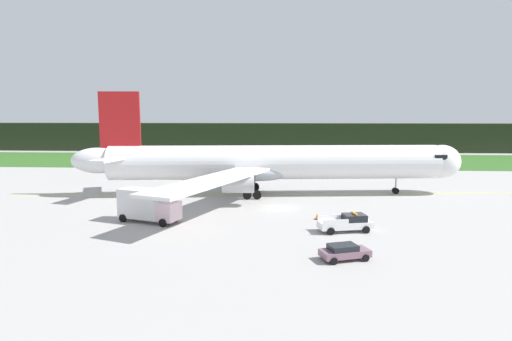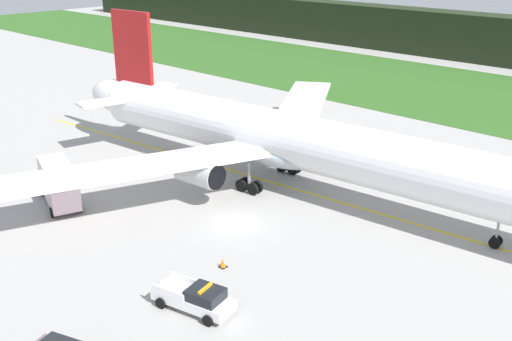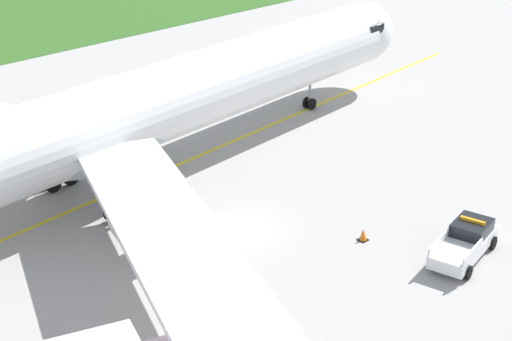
% 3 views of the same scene
% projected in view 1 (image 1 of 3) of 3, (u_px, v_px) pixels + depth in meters
% --- Properties ---
extents(ground, '(320.00, 320.00, 0.00)m').
position_uv_depth(ground, '(279.00, 208.00, 54.81)').
color(ground, '#A39F9C').
extents(grass_verge, '(320.00, 35.52, 0.04)m').
position_uv_depth(grass_verge, '(281.00, 160.00, 110.25)').
color(grass_verge, '#2F5D21').
rests_on(grass_verge, ground).
extents(distant_tree_line, '(288.00, 7.16, 8.97)m').
position_uv_depth(distant_tree_line, '(282.00, 137.00, 136.82)').
color(distant_tree_line, black).
rests_on(distant_tree_line, ground).
extents(taxiway_centerline_main, '(77.17, 8.11, 0.01)m').
position_uv_depth(taxiway_centerline_main, '(274.00, 194.00, 63.84)').
color(taxiway_centerline_main, yellow).
rests_on(taxiway_centerline_main, ground).
extents(airliner, '(57.92, 48.66, 15.19)m').
position_uv_depth(airliner, '(270.00, 163.00, 63.18)').
color(airliner, silver).
rests_on(airliner, ground).
extents(ops_pickup_truck, '(5.77, 3.18, 1.94)m').
position_uv_depth(ops_pickup_truck, '(347.00, 223.00, 43.70)').
color(ops_pickup_truck, white).
rests_on(ops_pickup_truck, ground).
extents(catering_truck, '(7.40, 4.54, 3.84)m').
position_uv_depth(catering_truck, '(147.00, 205.00, 47.48)').
color(catering_truck, beige).
rests_on(catering_truck, ground).
extents(staff_car, '(4.42, 3.03, 1.30)m').
position_uv_depth(staff_car, '(344.00, 251.00, 35.26)').
color(staff_car, '#765566').
rests_on(staff_car, ground).
extents(apron_cone, '(0.56, 0.56, 0.70)m').
position_uv_depth(apron_cone, '(317.00, 216.00, 48.78)').
color(apron_cone, black).
rests_on(apron_cone, ground).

